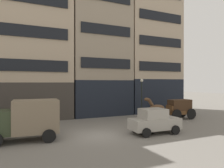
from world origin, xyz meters
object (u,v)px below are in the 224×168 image
(draft_horse, at_px, (156,108))
(fire_hydrant_curbside, at_px, (159,111))
(delivery_truck_near, at_px, (26,119))
(sedan_dark, at_px, (154,121))
(cargo_wagon, at_px, (179,108))
(streetlamp_curbside, at_px, (142,93))

(draft_horse, distance_m, fire_hydrant_curbside, 4.04)
(delivery_truck_near, bearing_deg, sedan_dark, -12.49)
(fire_hydrant_curbside, bearing_deg, cargo_wagon, -83.79)
(draft_horse, relative_size, fire_hydrant_curbside, 2.83)
(fire_hydrant_curbside, bearing_deg, delivery_truck_near, -160.48)
(sedan_dark, bearing_deg, draft_horse, 51.60)
(cargo_wagon, xyz_separation_m, delivery_truck_near, (-14.84, -2.19, 0.28))
(delivery_truck_near, distance_m, streetlamp_curbside, 12.54)
(sedan_dark, relative_size, fire_hydrant_curbside, 4.58)
(draft_horse, relative_size, delivery_truck_near, 0.52)
(cargo_wagon, height_order, streetlamp_curbside, streetlamp_curbside)
(sedan_dark, height_order, fire_hydrant_curbside, sedan_dark)
(delivery_truck_near, xyz_separation_m, streetlamp_curbside, (11.68, 4.37, 1.25))
(cargo_wagon, height_order, draft_horse, draft_horse)
(streetlamp_curbside, bearing_deg, delivery_truck_near, -159.50)
(cargo_wagon, relative_size, streetlamp_curbside, 0.73)
(cargo_wagon, distance_m, sedan_dark, 7.44)
(draft_horse, distance_m, sedan_dark, 5.25)
(draft_horse, xyz_separation_m, delivery_truck_near, (-11.89, -2.19, 0.15))
(streetlamp_curbside, distance_m, fire_hydrant_curbside, 3.70)
(cargo_wagon, xyz_separation_m, streetlamp_curbside, (-3.16, 2.18, 1.52))
(delivery_truck_near, height_order, sedan_dark, delivery_truck_near)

